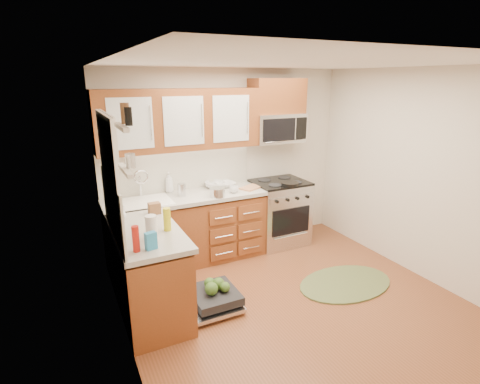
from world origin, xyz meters
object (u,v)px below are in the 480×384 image
rug (345,283)px  bowl_a (225,184)px  bowl_b (215,185)px  cutting_board (251,188)px  cup (234,189)px  microwave (277,128)px  stock_pot (217,192)px  range (279,212)px  skillet (290,184)px  upper_cabinets (179,120)px  paper_towel_roll (151,228)px  dishwasher (211,299)px  sink (146,211)px

rug → bowl_a: size_ratio=4.58×
bowl_b → cutting_board: bearing=-27.7°
bowl_b → cup: 0.34m
bowl_b → cup: cup is taller
microwave → stock_pot: size_ratio=3.89×
range → rug: size_ratio=0.79×
skillet → upper_cabinets: bearing=164.4°
paper_towel_roll → bowl_a: (1.34, 1.32, -0.08)m
upper_cabinets → bowl_b: size_ratio=7.31×
dishwasher → cutting_board: 1.71m
dishwasher → bowl_a: 1.73m
range → bowl_b: (-0.94, 0.17, 0.49)m
dishwasher → paper_towel_roll: paper_towel_roll is taller
rug → range: bearing=93.6°
bowl_b → bowl_a: bearing=0.0°
skillet → sink: bearing=172.9°
microwave → skillet: bearing=-89.0°
paper_towel_roll → cutting_board: bearing=34.0°
cutting_board → bowl_a: bearing=140.8°
paper_towel_roll → rug: bearing=-6.2°
microwave → rug: 2.27m
sink → bowl_a: (1.15, 0.18, 0.16)m
skillet → cup: cup is taller
sink → skillet: bearing=-7.1°
microwave → stock_pot: 1.32m
upper_cabinets → bowl_a: size_ratio=7.81×
paper_towel_roll → upper_cabinets: bearing=61.2°
upper_cabinets → cutting_board: size_ratio=6.77×
range → stock_pot: bearing=-168.8°
skillet → stock_pot: bearing=177.9°
rug → bowl_b: bearing=123.3°
cup → bowl_b: bearing=113.9°
skillet → paper_towel_roll: paper_towel_roll is taller
range → sink: bearing=-179.7°
dishwasher → bowl_b: size_ratio=2.49×
rug → paper_towel_roll: (-2.21, 0.24, 1.03)m
dishwasher → bowl_b: bowl_b is taller
microwave → bowl_b: size_ratio=2.71×
sink → cutting_board: bearing=-2.0°
upper_cabinets → cutting_board: (0.91, -0.20, -0.94)m
skillet → stock_pot: (-1.07, 0.04, 0.01)m
rug → cutting_board: size_ratio=3.97×
upper_cabinets → sink: 1.21m
range → bowl_a: bearing=167.7°
sink → bowl_b: size_ratio=2.21×
microwave → cutting_board: (-0.50, -0.18, -0.76)m
sink → microwave: bearing=3.9°
paper_towel_roll → range: bearing=28.5°
upper_cabinets → dishwasher: upper_cabinets is taller
upper_cabinets → cup: size_ratio=17.24×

